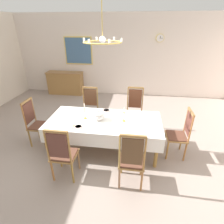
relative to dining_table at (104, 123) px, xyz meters
The scene contains 22 objects.
ground 0.71m from the dining_table, 90.00° to the left, with size 8.21×7.08×0.04m, color gray.
back_wall 3.79m from the dining_table, 90.00° to the left, with size 8.21×0.08×3.01m, color beige.
dining_table is the anchor object (origin of this frame).
tablecloth 0.00m from the dining_table, 90.00° to the left, with size 2.44×1.13×0.32m.
chair_south_a 1.13m from the dining_table, 121.08° to the right, with size 0.44×0.42×1.11m.
chair_north_a 1.13m from the dining_table, 121.08° to the left, with size 0.44×0.42×1.12m.
chair_south_b 1.16m from the dining_table, 56.55° to the right, with size 0.44×0.42×1.14m.
chair_north_b 1.16m from the dining_table, 56.59° to the left, with size 0.44×0.42×1.17m.
chair_head_west 1.62m from the dining_table, behind, with size 0.42×0.44×1.12m.
chair_head_east 1.62m from the dining_table, ahead, with size 0.42×0.44×1.09m.
soup_tureen 0.22m from the dining_table, behind, with size 0.27×0.27×0.22m.
candlestick_west 0.48m from the dining_table, behind, with size 0.07×0.07×0.36m.
candlestick_east 0.47m from the dining_table, ahead, with size 0.07×0.07×0.32m.
bowl_near_left 0.60m from the dining_table, 140.37° to the right, with size 0.15×0.15×0.03m.
bowl_near_right 0.44m from the dining_table, 93.61° to the left, with size 0.16×0.16×0.03m.
bowl_far_left 0.56m from the dining_table, 52.90° to the left, with size 0.14×0.14×0.03m.
spoon_primary 0.67m from the dining_table, 148.11° to the right, with size 0.03×0.18×0.01m.
spoon_secondary 0.49m from the dining_table, 107.34° to the left, with size 0.04×0.18×0.01m.
sideboard 4.06m from the dining_table, 123.36° to the left, with size 1.44×0.48×0.90m.
mounted_clock 4.17m from the dining_table, 69.12° to the left, with size 0.29×0.06×0.29m.
framed_painting 4.13m from the dining_table, 114.45° to the left, with size 1.08×0.05×1.03m.
chandelier 1.65m from the dining_table, 89.75° to the right, with size 0.71×0.69×0.66m.
Camera 1 is at (0.62, -3.39, 2.60)m, focal length 28.11 mm.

